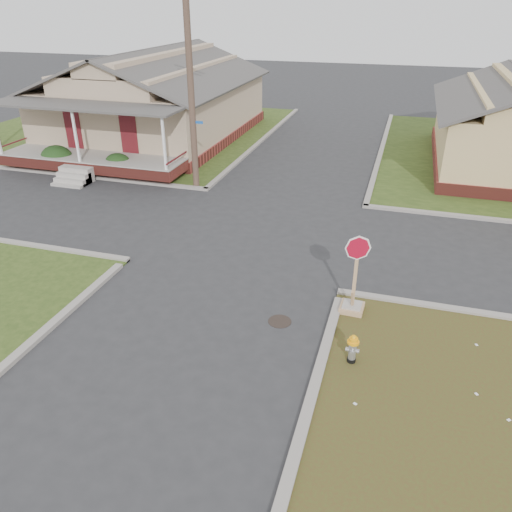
# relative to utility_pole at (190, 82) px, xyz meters

# --- Properties ---
(ground) EXTENTS (120.00, 120.00, 0.00)m
(ground) POSITION_rel_utility_pole_xyz_m (4.20, -8.90, -4.66)
(ground) COLOR #2A2A2D
(ground) RESTS_ON ground
(verge_far_left) EXTENTS (19.00, 19.00, 0.05)m
(verge_far_left) POSITION_rel_utility_pole_xyz_m (-8.80, 9.10, -4.64)
(verge_far_left) COLOR #2E4217
(verge_far_left) RESTS_ON ground
(curbs) EXTENTS (80.00, 40.00, 0.12)m
(curbs) POSITION_rel_utility_pole_xyz_m (4.20, -3.90, -4.66)
(curbs) COLOR gray
(curbs) RESTS_ON ground
(manhole) EXTENTS (0.64, 0.64, 0.01)m
(manhole) POSITION_rel_utility_pole_xyz_m (6.40, -9.40, -4.66)
(manhole) COLOR black
(manhole) RESTS_ON ground
(corner_house) EXTENTS (10.10, 15.50, 5.30)m
(corner_house) POSITION_rel_utility_pole_xyz_m (-5.80, 7.78, -2.38)
(corner_house) COLOR maroon
(corner_house) RESTS_ON ground
(utility_pole) EXTENTS (1.80, 0.28, 9.00)m
(utility_pole) POSITION_rel_utility_pole_xyz_m (0.00, 0.00, 0.00)
(utility_pole) COLOR #453328
(utility_pole) RESTS_ON ground
(fire_hydrant) EXTENTS (0.29, 0.29, 0.77)m
(fire_hydrant) POSITION_rel_utility_pole_xyz_m (8.48, -10.58, -4.19)
(fire_hydrant) COLOR black
(fire_hydrant) RESTS_ON ground
(stop_sign) EXTENTS (0.66, 0.64, 2.32)m
(stop_sign) POSITION_rel_utility_pole_xyz_m (8.21, -8.35, -4.11)
(stop_sign) COLOR tan
(stop_sign) RESTS_ON ground
(hedge_left) EXTENTS (1.56, 1.28, 1.19)m
(hedge_left) POSITION_rel_utility_pole_xyz_m (-7.67, 0.28, -4.02)
(hedge_left) COLOR #183714
(hedge_left) RESTS_ON verge_far_left
(hedge_right) EXTENTS (1.41, 1.15, 1.07)m
(hedge_right) POSITION_rel_utility_pole_xyz_m (-4.32, 0.47, -4.07)
(hedge_right) COLOR #183714
(hedge_right) RESTS_ON verge_far_left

